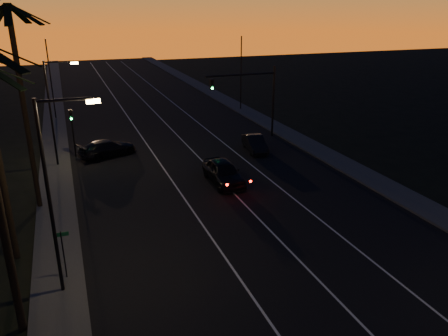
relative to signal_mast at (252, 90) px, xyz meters
name	(u,v)px	position (x,y,z in m)	size (l,w,h in m)	color
road	(217,183)	(-7.14, -9.99, -4.78)	(20.00, 170.00, 0.01)	black
sidewalk_left	(56,204)	(-18.34, -9.99, -4.70)	(2.40, 170.00, 0.16)	#343431
sidewalk_right	(344,164)	(4.06, -9.99, -4.70)	(2.40, 170.00, 0.16)	#343431
lane_stripe_left	(177,188)	(-10.14, -9.99, -4.76)	(0.12, 160.00, 0.01)	silver
lane_stripe_mid	(223,182)	(-6.64, -9.99, -4.76)	(0.12, 160.00, 0.01)	silver
lane_stripe_right	(265,176)	(-3.14, -9.99, -4.76)	(0.12, 160.00, 0.01)	silver
palm_far	(21,91)	(-19.34, -9.99, 2.83)	(4.25, 4.16, 12.53)	black
streetlight_left_near	(55,185)	(-17.84, -19.99, 0.54)	(2.55, 0.26, 9.00)	black
streetlight_left_far	(54,105)	(-17.82, -1.99, 0.28)	(2.55, 0.26, 8.50)	black
street_sign	(63,249)	(-17.94, -18.99, -3.13)	(0.70, 0.06, 2.60)	black
signal_mast	(252,90)	(0.00, 0.00, 0.00)	(7.10, 0.41, 7.00)	black
signal_post	(72,125)	(-16.64, -0.01, -1.89)	(0.28, 0.37, 4.20)	black
far_pole_left	(51,80)	(-18.14, 15.01, -0.28)	(0.14, 0.14, 9.00)	black
far_pole_right	(241,74)	(3.86, 12.01, -0.28)	(0.14, 0.14, 9.00)	black
lead_car	(223,172)	(-6.65, -10.14, -3.92)	(2.05, 5.60, 1.71)	black
right_car	(255,143)	(-1.33, -3.95, -4.07)	(2.12, 4.43, 1.40)	black
cross_car	(108,148)	(-13.97, -0.87, -4.04)	(5.46, 3.75, 1.47)	black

